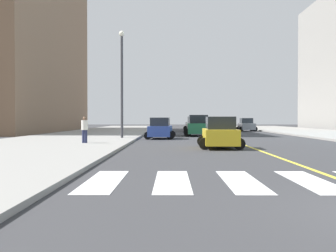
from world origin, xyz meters
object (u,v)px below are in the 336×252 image
object	(u,v)px
car_blue_nearest	(160,129)
car_yellow_third	(220,133)
car_black_fourth	(223,126)
pedestrian_walking_west	(85,128)
car_green_second	(198,126)
street_lamp	(122,76)
car_white_sixth	(194,124)
car_gray_fifth	(246,125)

from	to	relation	value
car_blue_nearest	car_yellow_third	size ratio (longest dim) A/B	1.00
car_black_fourth	pedestrian_walking_west	xyz separation A→B (m)	(-11.46, -23.74, 0.26)
car_green_second	pedestrian_walking_west	bearing A→B (deg)	-118.45
street_lamp	pedestrian_walking_west	bearing A→B (deg)	-102.10
car_yellow_third	pedestrian_walking_west	bearing A→B (deg)	164.70
car_black_fourth	car_white_sixth	xyz separation A→B (m)	(-3.14, 4.82, 0.12)
car_green_second	car_gray_fifth	distance (m)	16.75
car_green_second	car_black_fourth	distance (m)	10.50
car_gray_fifth	pedestrian_walking_west	bearing A→B (deg)	62.71
car_yellow_third	car_black_fourth	world-z (taller)	car_yellow_third
street_lamp	car_yellow_third	bearing A→B (deg)	-54.75
car_gray_fifth	pedestrian_walking_west	size ratio (longest dim) A/B	2.39
car_white_sixth	pedestrian_walking_west	size ratio (longest dim) A/B	2.70
pedestrian_walking_west	car_white_sixth	bearing A→B (deg)	97.63
car_gray_fifth	car_white_sixth	size ratio (longest dim) A/B	0.88
car_black_fourth	street_lamp	distance (m)	20.06
car_green_second	car_yellow_third	world-z (taller)	car_green_second
car_blue_nearest	car_white_sixth	size ratio (longest dim) A/B	0.91
car_black_fourth	pedestrian_walking_west	bearing A→B (deg)	66.67
car_black_fourth	car_white_sixth	bearing A→B (deg)	-54.45
car_blue_nearest	street_lamp	size ratio (longest dim) A/B	0.47
car_yellow_third	car_blue_nearest	bearing A→B (deg)	110.15
car_black_fourth	pedestrian_walking_west	distance (m)	26.36
car_yellow_third	street_lamp	bearing A→B (deg)	126.73
car_white_sixth	street_lamp	world-z (taller)	street_lamp
car_green_second	car_white_sixth	distance (m)	14.69
car_yellow_third	car_white_sixth	bearing A→B (deg)	90.95
car_black_fourth	car_yellow_third	bearing A→B (deg)	84.98
car_green_second	street_lamp	world-z (taller)	street_lamp
car_black_fourth	pedestrian_walking_west	size ratio (longest dim) A/B	2.35
pedestrian_walking_west	car_black_fourth	bearing A→B (deg)	88.10
car_yellow_third	car_black_fourth	size ratio (longest dim) A/B	1.04
car_blue_nearest	car_yellow_third	xyz separation A→B (m)	(3.60, -10.66, 0.01)
pedestrian_walking_west	street_lamp	bearing A→B (deg)	101.77
car_black_fourth	car_white_sixth	distance (m)	5.75
car_blue_nearest	car_gray_fifth	world-z (taller)	car_blue_nearest
car_white_sixth	car_gray_fifth	bearing A→B (deg)	1.16
car_green_second	car_black_fourth	xyz separation A→B (m)	(3.58, 9.87, -0.15)
car_green_second	car_white_sixth	bearing A→B (deg)	89.45
car_yellow_third	street_lamp	world-z (taller)	street_lamp
pedestrian_walking_west	car_blue_nearest	bearing A→B (deg)	85.60
car_blue_nearest	car_black_fourth	distance (m)	17.02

